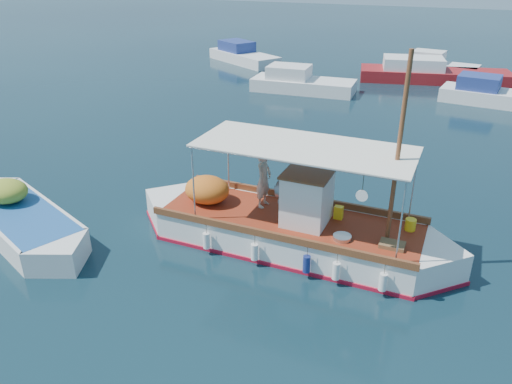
% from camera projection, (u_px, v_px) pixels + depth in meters
% --- Properties ---
extents(ground, '(160.00, 160.00, 0.00)m').
position_uv_depth(ground, '(303.00, 242.00, 15.36)').
color(ground, black).
rests_on(ground, ground).
extents(fishing_caique, '(10.24, 3.05, 6.24)m').
position_uv_depth(fishing_caique, '(287.00, 229.00, 15.01)').
color(fishing_caique, white).
rests_on(fishing_caique, ground).
extents(dinghy, '(6.55, 3.89, 1.74)m').
position_uv_depth(dinghy, '(21.00, 221.00, 15.82)').
color(dinghy, white).
rests_on(dinghy, ground).
extents(bg_boat_nw, '(6.61, 2.69, 1.80)m').
position_uv_depth(bg_boat_nw, '(300.00, 84.00, 32.06)').
color(bg_boat_nw, silver).
rests_on(bg_boat_nw, ground).
extents(bg_boat_n, '(10.35, 4.65, 1.80)m').
position_uv_depth(bg_boat_n, '(430.00, 74.00, 34.61)').
color(bg_boat_n, maroon).
rests_on(bg_boat_n, ground).
extents(bg_boat_ne, '(5.98, 3.04, 1.80)m').
position_uv_depth(bg_boat_ne, '(489.00, 95.00, 29.42)').
color(bg_boat_ne, silver).
rests_on(bg_boat_ne, ground).
extents(bg_boat_far_w, '(7.12, 5.59, 1.80)m').
position_uv_depth(bg_boat_far_w, '(243.00, 56.00, 40.72)').
color(bg_boat_far_w, silver).
rests_on(bg_boat_far_w, ground).
extents(bg_boat_far_n, '(5.79, 2.88, 1.80)m').
position_uv_depth(bg_boat_far_n, '(436.00, 67.00, 36.79)').
color(bg_boat_far_n, silver).
rests_on(bg_boat_far_n, ground).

